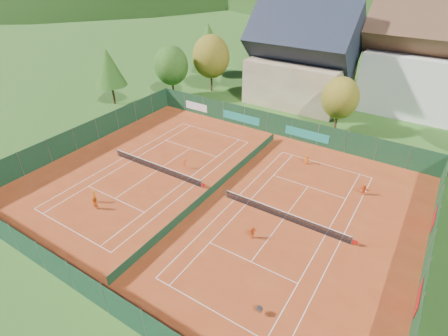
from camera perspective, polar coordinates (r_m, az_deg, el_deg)
ground at (r=37.05m, az=-1.67°, el=-4.03°), size 600.00×600.00×0.00m
clay_pad at (r=37.03m, az=-1.67°, el=-4.00°), size 40.00×32.00×0.01m
court_markings_left at (r=41.32m, az=-10.91°, el=-0.41°), size 11.03×23.83×0.00m
court_markings_right at (r=34.10m, az=9.67°, el=-8.20°), size 11.03×23.83×0.00m
tennis_net_left at (r=40.97m, az=-10.82°, el=0.11°), size 13.30×0.10×1.02m
tennis_net_right at (r=33.75m, az=9.98°, el=-7.64°), size 13.30×0.10×1.02m
court_divider at (r=36.74m, az=-1.68°, el=-3.38°), size 0.03×28.80×1.00m
fence_north at (r=48.68m, az=8.51°, el=7.00°), size 40.00×0.10×3.00m
fence_south at (r=27.85m, az=-21.41°, el=-17.71°), size 40.00×0.04×3.00m
fence_west at (r=48.88m, az=-21.62°, el=5.15°), size 0.04×32.00×3.00m
fence_east at (r=32.11m, az=30.29°, el=-12.62°), size 0.09×32.00×3.00m
chalet at (r=60.14m, az=12.57°, el=16.71°), size 16.20×12.00×16.00m
hotel_block_a at (r=62.34m, az=31.71°, el=14.11°), size 21.60×11.00×17.25m
tree_west_front at (r=61.52m, az=-8.62°, el=16.24°), size 5.72×5.72×8.69m
tree_west_mid at (r=63.55m, az=-2.14°, el=17.70°), size 6.44×6.44×9.78m
tree_west_back at (r=73.13m, az=-2.51°, el=20.14°), size 5.60×5.60×10.00m
tree_center at (r=50.88m, az=18.45°, el=10.80°), size 5.01×5.01×7.60m
tree_west_side at (r=60.14m, az=-18.31°, el=15.34°), size 5.04×5.04×9.00m
ball_hopper at (r=26.34m, az=5.84°, el=-21.91°), size 0.34×0.34×0.80m
loose_ball_0 at (r=37.85m, az=-12.75°, el=-3.95°), size 0.07×0.07×0.07m
loose_ball_1 at (r=30.52m, az=-3.49°, el=-13.49°), size 0.07×0.07×0.07m
loose_ball_2 at (r=39.81m, az=8.73°, el=-1.51°), size 0.07×0.07×0.07m
loose_ball_3 at (r=44.78m, az=-0.55°, el=2.98°), size 0.07×0.07×0.07m
player_left_near at (r=37.62m, az=-20.47°, el=-4.41°), size 0.60×0.53×1.38m
player_left_mid at (r=36.60m, az=-20.34°, el=-5.49°), size 0.70×0.56×1.39m
player_left_far at (r=41.01m, az=-6.38°, el=0.73°), size 0.91×0.77×1.22m
player_right_near at (r=31.38m, az=4.67°, el=-10.42°), size 0.71×0.82×1.32m
player_right_far_a at (r=42.72m, az=13.36°, el=1.37°), size 0.64×0.46×1.22m
player_right_far_b at (r=39.18m, az=21.86°, el=-3.31°), size 1.16×0.47×1.22m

